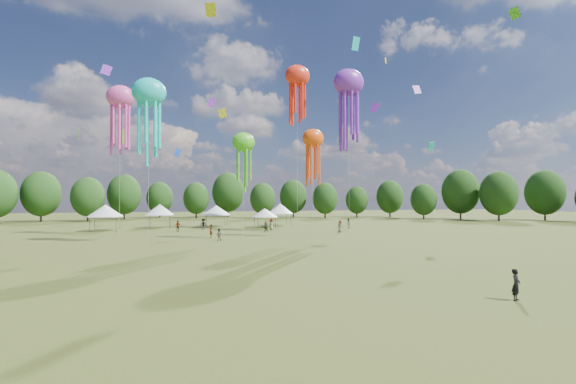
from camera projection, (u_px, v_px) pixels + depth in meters
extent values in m
plane|color=#384416|center=(370.00, 305.00, 19.70)|extent=(300.00, 300.00, 0.00)
imported|color=black|center=(516.00, 285.00, 20.49)|extent=(0.73, 0.65, 1.67)
imported|color=gray|center=(219.00, 235.00, 49.52)|extent=(0.85, 0.71, 1.55)
imported|color=gray|center=(271.00, 224.00, 68.32)|extent=(0.67, 0.95, 1.82)
imported|color=gray|center=(348.00, 223.00, 70.46)|extent=(1.00, 1.10, 1.82)
imported|color=gray|center=(203.00, 224.00, 67.89)|extent=(1.23, 0.72, 1.89)
imported|color=gray|center=(178.00, 226.00, 63.72)|extent=(1.14, 0.79, 1.80)
imported|color=gray|center=(266.00, 227.00, 62.84)|extent=(1.64, 0.74, 1.71)
imported|color=gray|center=(211.00, 231.00, 53.68)|extent=(0.45, 0.68, 1.84)
imported|color=gray|center=(340.00, 226.00, 62.13)|extent=(1.10, 1.07, 1.91)
cylinder|color=#47474C|center=(90.00, 225.00, 62.52)|extent=(0.08, 0.08, 2.33)
cylinder|color=#47474C|center=(95.00, 224.00, 66.34)|extent=(0.08, 0.08, 2.33)
cylinder|color=#47474C|center=(116.00, 225.00, 63.60)|extent=(0.08, 0.08, 2.33)
cylinder|color=#47474C|center=(120.00, 223.00, 67.41)|extent=(0.08, 0.08, 2.33)
cube|color=white|center=(105.00, 217.00, 64.99)|extent=(4.37, 4.37, 0.10)
cone|color=white|center=(105.00, 211.00, 65.01)|extent=(5.68, 5.68, 2.00)
cylinder|color=#47474C|center=(149.00, 222.00, 69.66)|extent=(0.08, 0.08, 2.32)
cylinder|color=#47474C|center=(150.00, 221.00, 73.15)|extent=(0.08, 0.08, 2.32)
cylinder|color=#47474C|center=(170.00, 222.00, 70.64)|extent=(0.08, 0.08, 2.32)
cylinder|color=#47474C|center=(170.00, 221.00, 74.13)|extent=(0.08, 0.08, 2.32)
cube|color=white|center=(160.00, 215.00, 71.92)|extent=(4.03, 4.03, 0.10)
cone|color=white|center=(160.00, 210.00, 71.94)|extent=(5.24, 5.24, 1.99)
cylinder|color=#47474C|center=(207.00, 222.00, 73.20)|extent=(0.08, 0.08, 2.18)
cylinder|color=#47474C|center=(205.00, 221.00, 76.94)|extent=(0.08, 0.08, 2.18)
cylinder|color=#47474C|center=(227.00, 221.00, 74.25)|extent=(0.08, 0.08, 2.18)
cylinder|color=#47474C|center=(225.00, 220.00, 77.99)|extent=(0.08, 0.08, 2.18)
cube|color=white|center=(216.00, 215.00, 75.61)|extent=(4.28, 4.28, 0.10)
cone|color=white|center=(216.00, 210.00, 75.63)|extent=(5.57, 5.57, 1.87)
cylinder|color=#47474C|center=(258.00, 223.00, 71.18)|extent=(0.08, 0.08, 1.89)
cylinder|color=#47474C|center=(254.00, 222.00, 74.38)|extent=(0.08, 0.08, 1.89)
cylinder|color=#47474C|center=(275.00, 223.00, 72.09)|extent=(0.08, 0.08, 1.89)
cylinder|color=#47474C|center=(271.00, 222.00, 75.28)|extent=(0.08, 0.08, 1.89)
cube|color=white|center=(265.00, 217.00, 73.25)|extent=(3.72, 3.72, 0.10)
cone|color=white|center=(265.00, 213.00, 73.27)|extent=(4.84, 4.84, 1.62)
cylinder|color=#47474C|center=(273.00, 220.00, 76.07)|extent=(0.08, 0.08, 2.34)
cylinder|color=#47474C|center=(269.00, 219.00, 79.56)|extent=(0.08, 0.08, 2.34)
cylinder|color=#47474C|center=(291.00, 220.00, 77.05)|extent=(0.08, 0.08, 2.34)
cylinder|color=#47474C|center=(286.00, 219.00, 80.54)|extent=(0.08, 0.08, 2.34)
cube|color=white|center=(280.00, 214.00, 78.33)|extent=(4.02, 4.02, 0.10)
cone|color=white|center=(280.00, 209.00, 78.35)|extent=(5.23, 5.23, 2.00)
ellipsoid|color=#18D2CF|center=(149.00, 92.00, 47.10)|extent=(4.05, 2.84, 3.44)
cylinder|color=beige|center=(149.00, 167.00, 46.94)|extent=(0.03, 0.03, 18.43)
ellipsoid|color=#FF2D16|center=(297.00, 76.00, 67.16)|extent=(4.39, 3.07, 3.73)
cylinder|color=beige|center=(297.00, 153.00, 66.92)|extent=(0.03, 0.03, 26.80)
ellipsoid|color=#FF4E0F|center=(313.00, 138.00, 54.34)|extent=(3.10, 2.17, 2.63)
cylinder|color=beige|center=(313.00, 188.00, 54.21)|extent=(0.03, 0.03, 13.93)
ellipsoid|color=#EF46AA|center=(120.00, 97.00, 57.37)|extent=(4.00, 2.80, 3.40)
cylinder|color=beige|center=(120.00, 166.00, 57.18)|extent=(0.03, 0.03, 20.57)
ellipsoid|color=#4FC820|center=(244.00, 142.00, 51.82)|extent=(3.07, 2.15, 2.61)
cylinder|color=beige|center=(243.00, 191.00, 51.70)|extent=(0.03, 0.03, 13.01)
ellipsoid|color=purple|center=(349.00, 82.00, 61.94)|extent=(5.07, 3.55, 4.31)
cylinder|color=beige|center=(349.00, 157.00, 61.72)|extent=(0.03, 0.03, 24.08)
cube|color=purple|center=(211.00, 102.00, 85.34)|extent=(2.03, 0.66, 2.31)
cube|color=#FF2D16|center=(338.00, 101.00, 80.00)|extent=(0.66, 0.67, 0.93)
cube|color=yellow|center=(223.00, 113.00, 58.88)|extent=(1.32, 0.62, 1.67)
cube|color=#4FC820|center=(515.00, 13.00, 42.60)|extent=(1.14, 0.73, 1.41)
cube|color=purple|center=(417.00, 90.00, 61.95)|extent=(1.31, 0.62, 1.58)
cube|color=yellow|center=(211.00, 10.00, 60.32)|extent=(1.86, 1.01, 2.06)
cube|color=#4FC820|center=(123.00, 137.00, 71.61)|extent=(1.96, 1.44, 2.43)
cube|color=#18D2CF|center=(356.00, 44.00, 64.99)|extent=(1.56, 1.49, 2.29)
cube|color=purple|center=(375.00, 107.00, 86.66)|extent=(2.15, 1.56, 2.46)
cube|color=#FF4E0F|center=(294.00, 106.00, 92.52)|extent=(1.25, 1.11, 1.94)
cube|color=yellow|center=(386.00, 61.00, 61.05)|extent=(0.70, 0.64, 1.03)
cube|color=#4FC820|center=(78.00, 134.00, 69.51)|extent=(0.50, 1.51, 1.92)
cube|color=blue|center=(178.00, 152.00, 59.72)|extent=(1.10, 0.73, 1.41)
cube|color=#18D2CF|center=(431.00, 146.00, 56.26)|extent=(1.09, 0.76, 1.30)
cube|color=purple|center=(106.00, 70.00, 41.42)|extent=(1.18, 0.51, 1.38)
cube|color=#FF2D16|center=(162.00, 136.00, 71.81)|extent=(0.48, 1.39, 1.73)
cylinder|color=#38281C|center=(41.00, 215.00, 90.97)|extent=(0.44, 0.44, 3.41)
ellipsoid|color=#1E3F15|center=(41.00, 194.00, 91.06)|extent=(8.53, 8.53, 10.66)
cylinder|color=#38281C|center=(88.00, 215.00, 93.25)|extent=(0.44, 0.44, 3.07)
ellipsoid|color=#1E3F15|center=(88.00, 197.00, 93.33)|extent=(7.66, 7.66, 9.58)
cylinder|color=#38281C|center=(124.00, 213.00, 103.17)|extent=(0.44, 0.44, 3.43)
ellipsoid|color=#1E3F15|center=(124.00, 194.00, 103.26)|extent=(8.58, 8.58, 10.73)
cylinder|color=#38281C|center=(160.00, 213.00, 110.95)|extent=(0.44, 0.44, 2.95)
ellipsoid|color=#1E3F15|center=(160.00, 198.00, 111.03)|extent=(7.37, 7.37, 9.21)
cylinder|color=#38281C|center=(196.00, 213.00, 109.93)|extent=(0.44, 0.44, 2.89)
ellipsoid|color=#1E3F15|center=(196.00, 198.00, 110.01)|extent=(7.23, 7.23, 9.04)
cylinder|color=#38281C|center=(228.00, 210.00, 116.81)|extent=(0.44, 0.44, 3.84)
ellipsoid|color=#1E3F15|center=(228.00, 192.00, 116.91)|extent=(9.60, 9.60, 11.99)
cylinder|color=#38281C|center=(263.00, 213.00, 108.41)|extent=(0.44, 0.44, 2.84)
ellipsoid|color=#1E3F15|center=(263.00, 199.00, 108.48)|extent=(7.11, 7.11, 8.89)
cylinder|color=#38281C|center=(293.00, 212.00, 113.55)|extent=(0.44, 0.44, 3.16)
ellipsoid|color=#1E3F15|center=(293.00, 196.00, 113.63)|extent=(7.91, 7.91, 9.88)
cylinder|color=#38281C|center=(325.00, 213.00, 110.12)|extent=(0.44, 0.44, 2.88)
ellipsoid|color=#1E3F15|center=(325.00, 198.00, 110.20)|extent=(7.21, 7.21, 9.01)
cylinder|color=#38281C|center=(357.00, 213.00, 114.94)|extent=(0.44, 0.44, 2.63)
ellipsoid|color=#1E3F15|center=(357.00, 200.00, 115.01)|extent=(6.57, 6.57, 8.22)
cylinder|color=#38281C|center=(390.00, 212.00, 114.00)|extent=(0.44, 0.44, 3.13)
ellipsoid|color=#1E3F15|center=(390.00, 197.00, 114.08)|extent=(7.81, 7.81, 9.77)
cylinder|color=#38281C|center=(424.00, 214.00, 103.38)|extent=(0.44, 0.44, 2.72)
ellipsoid|color=#1E3F15|center=(424.00, 199.00, 103.45)|extent=(6.80, 6.80, 8.50)
cylinder|color=#38281C|center=(461.00, 212.00, 103.13)|extent=(0.44, 0.44, 3.81)
ellipsoid|color=#1E3F15|center=(460.00, 191.00, 103.23)|extent=(9.52, 9.52, 11.90)
cylinder|color=#38281C|center=(499.00, 214.00, 95.33)|extent=(0.44, 0.44, 3.51)
ellipsoid|color=#1E3F15|center=(499.00, 193.00, 95.42)|extent=(8.78, 8.78, 10.97)
cylinder|color=#38281C|center=(545.00, 213.00, 97.33)|extent=(0.44, 0.44, 3.64)
ellipsoid|color=#1E3F15|center=(545.00, 192.00, 97.43)|extent=(9.10, 9.10, 11.37)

